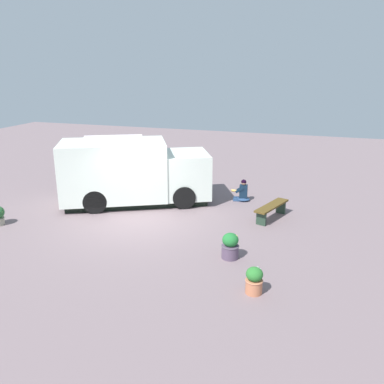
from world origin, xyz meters
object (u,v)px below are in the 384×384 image
(planter_flowering_near, at_px, (230,246))
(plaza_bench, at_px, (272,208))
(planter_flowering_side, at_px, (254,280))
(person_customer, at_px, (242,193))
(food_truck, at_px, (132,174))

(planter_flowering_near, distance_m, plaza_bench, 3.43)
(planter_flowering_side, xyz_separation_m, plaza_bench, (0.25, -4.95, 0.05))
(plaza_bench, bearing_deg, planter_flowering_side, 92.92)
(person_customer, bearing_deg, food_truck, 20.90)
(food_truck, xyz_separation_m, planter_flowering_side, (-5.56, 5.07, -0.81))
(food_truck, xyz_separation_m, planter_flowering_near, (-4.62, 3.48, -0.78))
(planter_flowering_side, height_order, plaza_bench, planter_flowering_side)
(person_customer, bearing_deg, plaza_bench, 129.33)
(planter_flowering_near, relative_size, plaza_bench, 0.40)
(food_truck, height_order, person_customer, food_truck)
(food_truck, relative_size, planter_flowering_near, 8.01)
(planter_flowering_side, bearing_deg, food_truck, -42.40)
(person_customer, height_order, plaza_bench, person_customer)
(food_truck, height_order, plaza_bench, food_truck)
(person_customer, height_order, planter_flowering_near, person_customer)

